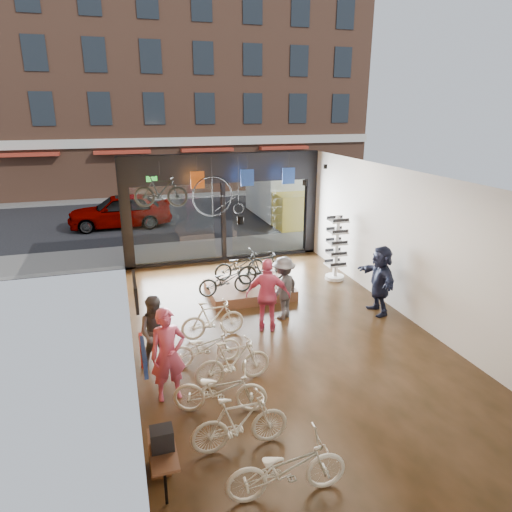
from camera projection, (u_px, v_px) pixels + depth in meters
name	position (u px, v px, depth m)	size (l,w,h in m)	color
ground_plane	(281.00, 334.00, 11.19)	(7.00, 12.00, 0.04)	black
ceiling	(284.00, 177.00, 9.99)	(7.00, 12.00, 0.04)	black
wall_left	(125.00, 276.00, 9.61)	(0.04, 12.00, 3.80)	#AD5326
wall_right	(412.00, 247.00, 11.58)	(0.04, 12.00, 3.80)	beige
wall_back	(467.00, 423.00, 5.12)	(7.00, 0.04, 3.80)	beige
storefront	(223.00, 208.00, 16.04)	(7.00, 0.26, 3.80)	black
exit_sign	(152.00, 179.00, 14.90)	(0.35, 0.06, 0.18)	#198C26
street_road	(186.00, 209.00, 24.81)	(30.00, 18.00, 0.02)	black
sidewalk_near	(217.00, 248.00, 17.70)	(30.00, 2.40, 0.12)	slate
sidewalk_far	(176.00, 195.00, 28.42)	(30.00, 2.00, 0.12)	slate
opposite_building	(165.00, 78.00, 28.54)	(26.00, 5.00, 14.00)	brown
street_car	(120.00, 210.00, 20.87)	(1.84, 4.57, 1.56)	gray
box_truck	(283.00, 197.00, 21.96)	(1.99, 5.96, 2.35)	silver
floor_bike_0	(287.00, 468.00, 6.40)	(0.61, 1.76, 0.92)	beige
floor_bike_1	(240.00, 422.00, 7.29)	(0.46, 1.61, 0.97)	beige
floor_bike_2	(220.00, 390.00, 8.20)	(0.59, 1.70, 0.89)	beige
floor_bike_3	(233.00, 362.00, 9.06)	(0.44, 1.57, 0.94)	beige
floor_bike_4	(205.00, 347.00, 9.72)	(0.54, 1.55, 0.82)	beige
floor_bike_5	(213.00, 319.00, 10.89)	(0.44, 1.55, 0.93)	beige
display_platform	(249.00, 290.00, 13.46)	(2.40, 1.80, 0.30)	#50311B
display_bike_left	(225.00, 281.00, 12.64)	(0.54, 1.54, 0.81)	black
display_bike_mid	(262.00, 268.00, 13.48)	(0.44, 1.55, 0.93)	black
display_bike_right	(240.00, 265.00, 13.83)	(0.56, 1.62, 0.85)	black
customer_0	(168.00, 355.00, 8.45)	(0.67, 0.44, 1.84)	#CC4C72
customer_1	(157.00, 333.00, 9.51)	(0.79, 0.61, 1.62)	#3F3F44
customer_2	(268.00, 295.00, 11.08)	(1.09, 0.45, 1.85)	#CC4C72
customer_3	(283.00, 288.00, 11.77)	(1.08, 0.62, 1.67)	#3F3F44
customer_5	(380.00, 280.00, 12.05)	(1.74, 0.55, 1.87)	#161C33
sunglasses_rack	(336.00, 248.00, 14.43)	(0.61, 0.50, 2.06)	white
wall_merch	(147.00, 394.00, 6.65)	(0.40, 2.40, 2.60)	navy
penny_farthing	(221.00, 197.00, 14.75)	(1.65, 0.06, 1.32)	black
hung_bike	(161.00, 191.00, 13.45)	(0.45, 1.58, 0.95)	black
jersey_left	(198.00, 180.00, 14.68)	(0.45, 0.03, 0.55)	#CC5919
jersey_mid	(247.00, 178.00, 15.14)	(0.45, 0.03, 0.55)	#1E3F99
jersey_right	(289.00, 176.00, 15.55)	(0.45, 0.03, 0.55)	#1E3F99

